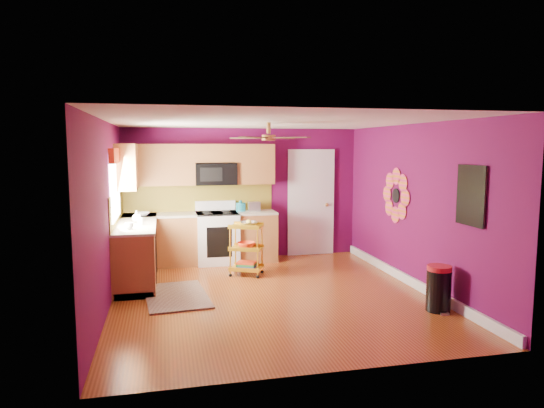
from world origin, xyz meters
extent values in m
plane|color=brown|center=(0.00, 0.00, 0.00)|extent=(5.00, 5.00, 0.00)
cube|color=#5A0A41|center=(0.00, 2.50, 1.25)|extent=(4.50, 0.04, 2.50)
cube|color=#5A0A41|center=(0.00, -2.50, 1.25)|extent=(4.50, 0.04, 2.50)
cube|color=#5A0A41|center=(-2.25, 0.00, 1.25)|extent=(0.04, 5.00, 2.50)
cube|color=#5A0A41|center=(2.25, 0.00, 1.25)|extent=(0.04, 5.00, 2.50)
cube|color=silver|center=(0.00, 0.00, 2.50)|extent=(4.50, 5.00, 0.04)
cube|color=white|center=(2.22, 0.00, 0.07)|extent=(0.05, 4.90, 0.14)
cube|color=brown|center=(-1.95, 1.35, 0.45)|extent=(0.60, 2.30, 0.90)
cube|color=brown|center=(-0.85, 2.20, 0.45)|extent=(2.80, 0.60, 0.90)
cube|color=beige|center=(-1.95, 1.35, 0.92)|extent=(0.63, 2.30, 0.04)
cube|color=beige|center=(-0.85, 2.20, 0.92)|extent=(2.80, 0.63, 0.04)
cube|color=black|center=(-1.95, 1.35, 0.05)|extent=(0.54, 2.30, 0.10)
cube|color=black|center=(-0.85, 2.20, 0.05)|extent=(2.80, 0.54, 0.10)
cube|color=white|center=(-0.55, 2.17, 0.46)|extent=(0.76, 0.66, 0.92)
cube|color=black|center=(-0.55, 2.17, 0.93)|extent=(0.76, 0.62, 0.03)
cube|color=white|center=(-0.55, 2.45, 1.04)|extent=(0.76, 0.06, 0.18)
cube|color=black|center=(-0.55, 1.84, 0.45)|extent=(0.45, 0.02, 0.55)
cube|color=brown|center=(-1.59, 2.33, 1.83)|extent=(1.32, 0.33, 0.75)
cube|color=brown|center=(0.19, 2.33, 1.83)|extent=(0.72, 0.33, 0.75)
cube|color=brown|center=(-0.55, 2.33, 2.03)|extent=(0.76, 0.33, 0.34)
cube|color=brown|center=(-2.08, 1.85, 1.83)|extent=(0.33, 1.30, 0.75)
cube|color=black|center=(-0.55, 2.30, 1.65)|extent=(0.76, 0.38, 0.40)
cube|color=brown|center=(-0.85, 2.49, 1.20)|extent=(2.80, 0.01, 0.51)
cube|color=brown|center=(-2.24, 1.35, 1.20)|extent=(0.01, 2.30, 0.51)
cube|color=white|center=(-2.23, 1.05, 1.55)|extent=(0.03, 1.20, 1.00)
cube|color=red|center=(-2.20, 1.05, 2.02)|extent=(0.08, 1.35, 0.22)
cube|color=white|center=(1.35, 2.48, 1.02)|extent=(0.85, 0.04, 2.05)
cube|color=white|center=(1.35, 2.46, 1.02)|extent=(0.95, 0.02, 2.15)
sphere|color=#BF8C3F|center=(1.67, 2.42, 1.00)|extent=(0.07, 0.07, 0.07)
cylinder|color=black|center=(2.23, 0.60, 1.35)|extent=(0.01, 0.24, 0.24)
cube|color=teal|center=(2.23, -1.40, 1.55)|extent=(0.03, 0.52, 0.72)
cube|color=black|center=(2.21, -1.40, 1.55)|extent=(0.01, 0.56, 0.76)
cylinder|color=#BF8C3F|center=(0.00, 0.20, 2.42)|extent=(0.06, 0.06, 0.16)
cylinder|color=#BF8C3F|center=(0.00, 0.20, 2.28)|extent=(0.20, 0.20, 0.08)
cube|color=#4C2D19|center=(0.27, 0.47, 2.28)|extent=(0.47, 0.47, 0.01)
cube|color=#4C2D19|center=(-0.27, 0.47, 2.28)|extent=(0.47, 0.47, 0.01)
cube|color=#4C2D19|center=(-0.27, -0.07, 2.28)|extent=(0.47, 0.47, 0.01)
cube|color=#4C2D19|center=(0.27, -0.07, 2.28)|extent=(0.47, 0.47, 0.01)
cube|color=black|center=(-1.36, 0.23, 0.01)|extent=(0.98, 1.46, 0.02)
cylinder|color=gold|center=(-0.45, 1.12, 0.44)|extent=(0.02, 0.02, 0.81)
cylinder|color=gold|center=(-0.03, 0.93, 0.44)|extent=(0.02, 0.02, 0.81)
cylinder|color=gold|center=(-0.32, 1.42, 0.44)|extent=(0.02, 0.02, 0.81)
cylinder|color=gold|center=(0.10, 1.23, 0.44)|extent=(0.02, 0.02, 0.81)
sphere|color=black|center=(-0.45, 1.12, 0.03)|extent=(0.06, 0.06, 0.06)
sphere|color=black|center=(-0.03, 0.93, 0.03)|extent=(0.06, 0.06, 0.06)
sphere|color=black|center=(-0.32, 1.42, 0.03)|extent=(0.06, 0.06, 0.06)
sphere|color=black|center=(0.10, 1.23, 0.03)|extent=(0.06, 0.06, 0.06)
cube|color=gold|center=(-0.17, 1.17, 0.83)|extent=(0.63, 0.56, 0.03)
cube|color=gold|center=(-0.17, 1.17, 0.46)|extent=(0.63, 0.56, 0.03)
cube|color=gold|center=(-0.17, 1.17, 0.11)|extent=(0.63, 0.56, 0.03)
imported|color=beige|center=(-0.13, 1.15, 0.88)|extent=(0.38, 0.38, 0.07)
sphere|color=yellow|center=(-0.13, 1.15, 0.90)|extent=(0.10, 0.10, 0.10)
imported|color=red|center=(-0.17, 1.17, 0.52)|extent=(0.39, 0.39, 0.09)
cube|color=navy|center=(-0.17, 1.17, 0.15)|extent=(0.37, 0.33, 0.04)
cube|color=#267233|center=(-0.17, 1.17, 0.18)|extent=(0.37, 0.33, 0.03)
cube|color=red|center=(-0.17, 1.17, 0.21)|extent=(0.37, 0.33, 0.03)
cylinder|color=black|center=(1.99, -1.14, 0.27)|extent=(0.37, 0.37, 0.54)
cylinder|color=#AF1920|center=(1.99, -1.14, 0.58)|extent=(0.32, 0.32, 0.06)
cube|color=beige|center=(1.99, -1.30, 0.01)|extent=(0.12, 0.07, 0.03)
cylinder|color=#126F87|center=(-0.09, 2.28, 1.02)|extent=(0.18, 0.18, 0.16)
sphere|color=#126F87|center=(-0.09, 2.28, 1.12)|extent=(0.06, 0.06, 0.06)
cube|color=beige|center=(0.15, 2.21, 1.03)|extent=(0.22, 0.15, 0.18)
imported|color=#EA3F72|center=(-1.87, 1.02, 1.03)|extent=(0.08, 0.08, 0.17)
imported|color=white|center=(-1.94, 1.32, 1.03)|extent=(0.15, 0.15, 0.19)
imported|color=white|center=(-1.86, 2.08, 0.97)|extent=(0.24, 0.24, 0.06)
imported|color=white|center=(-2.01, 0.66, 0.99)|extent=(0.12, 0.12, 0.10)
camera|label=1|loc=(-1.50, -6.69, 2.15)|focal=32.00mm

